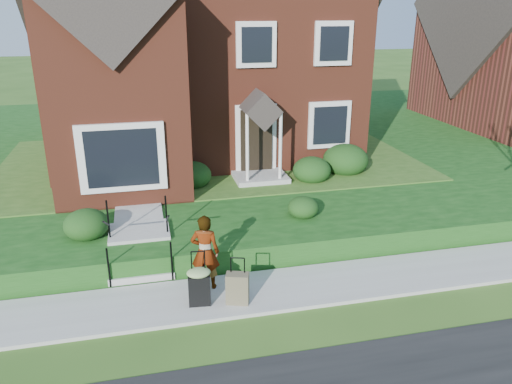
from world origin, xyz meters
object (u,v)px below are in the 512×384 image
object	(u,v)px
front_steps	(140,246)
suitcase_black	(199,284)
suitcase_olive	(237,288)
woman	(205,252)

from	to	relation	value
front_steps	suitcase_black	distance (m)	2.35
front_steps	suitcase_olive	world-z (taller)	front_steps
woman	suitcase_black	size ratio (longest dim) A/B	1.43
suitcase_black	woman	bearing A→B (deg)	76.68
suitcase_olive	suitcase_black	bearing A→B (deg)	-171.46
woman	suitcase_olive	size ratio (longest dim) A/B	1.68
woman	suitcase_olive	xyz separation A→B (m)	(0.53, -0.74, -0.49)
front_steps	suitcase_black	bearing A→B (deg)	-61.87
front_steps	suitcase_black	world-z (taller)	front_steps
woman	suitcase_olive	distance (m)	1.03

